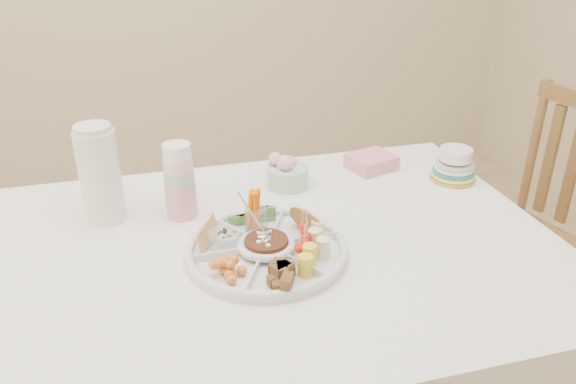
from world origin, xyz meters
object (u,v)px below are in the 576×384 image
object	(u,v)px
dining_table	(256,364)
party_tray	(266,247)
chair	(527,234)
thermos	(100,173)
plate_stack	(454,166)

from	to	relation	value
dining_table	party_tray	xyz separation A→B (m)	(0.03, -0.05, 0.40)
chair	party_tray	xyz separation A→B (m)	(-1.00, -0.30, 0.29)
dining_table	thermos	bearing A→B (deg)	145.53
dining_table	chair	bearing A→B (deg)	13.95
chair	party_tray	bearing A→B (deg)	-177.01
dining_table	plate_stack	world-z (taller)	plate_stack
dining_table	party_tray	world-z (taller)	party_tray
dining_table	party_tray	distance (m)	0.40
chair	thermos	bearing A→B (deg)	166.94
thermos	chair	bearing A→B (deg)	0.70
chair	plate_stack	xyz separation A→B (m)	(-0.35, -0.04, 0.31)
party_tray	thermos	world-z (taller)	thermos
party_tray	plate_stack	distance (m)	0.70
dining_table	chair	world-z (taller)	chair
dining_table	chair	xyz separation A→B (m)	(1.02, 0.25, 0.11)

